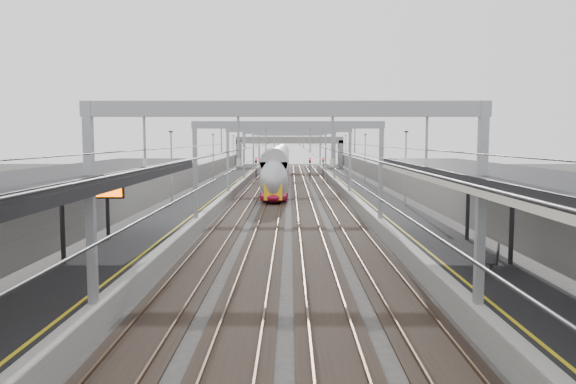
{
  "coord_description": "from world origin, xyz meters",
  "views": [
    {
      "loc": [
        0.16,
        -15.94,
        6.39
      ],
      "look_at": [
        0.0,
        21.4,
        2.87
      ],
      "focal_mm": 35.0,
      "sensor_mm": 36.0,
      "label": 1
    }
  ],
  "objects_px": {
    "signal_green": "(256,165)",
    "overbridge": "(290,144)",
    "train": "(278,170)",
    "bench": "(495,256)"
  },
  "relations": [
    {
      "from": "signal_green",
      "to": "train",
      "type": "bearing_deg",
      "value": -70.11
    },
    {
      "from": "overbridge",
      "to": "bench",
      "type": "height_order",
      "value": "overbridge"
    },
    {
      "from": "overbridge",
      "to": "signal_green",
      "type": "height_order",
      "value": "overbridge"
    },
    {
      "from": "bench",
      "to": "train",
      "type": "bearing_deg",
      "value": 100.39
    },
    {
      "from": "overbridge",
      "to": "train",
      "type": "xyz_separation_m",
      "value": [
        -1.5,
        -38.89,
        -3.16
      ]
    },
    {
      "from": "signal_green",
      "to": "overbridge",
      "type": "bearing_deg",
      "value": 79.72
    },
    {
      "from": "overbridge",
      "to": "bench",
      "type": "distance_m",
      "value": 93.87
    },
    {
      "from": "bench",
      "to": "signal_green",
      "type": "height_order",
      "value": "signal_green"
    },
    {
      "from": "train",
      "to": "signal_green",
      "type": "distance_m",
      "value": 10.88
    },
    {
      "from": "bench",
      "to": "signal_green",
      "type": "bearing_deg",
      "value": 101.95
    }
  ]
}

